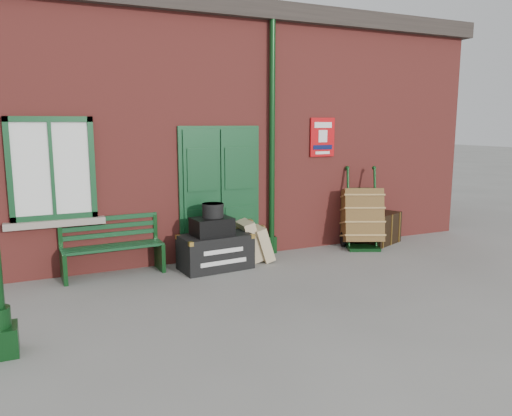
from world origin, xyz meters
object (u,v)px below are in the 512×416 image
bench (112,245)px  houdini_trunk (215,252)px  porter_trolley (362,217)px  dark_trunk (379,228)px

bench → houdini_trunk: bench is taller
porter_trolley → dark_trunk: porter_trolley is taller
bench → houdini_trunk: 1.60m
bench → porter_trolley: 4.52m
houdini_trunk → dark_trunk: dark_trunk is taller
houdini_trunk → porter_trolley: 3.00m
houdini_trunk → porter_trolley: (2.98, 0.18, 0.29)m
bench → dark_trunk: 5.02m
bench → dark_trunk: size_ratio=1.83×
porter_trolley → dark_trunk: size_ratio=1.79×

